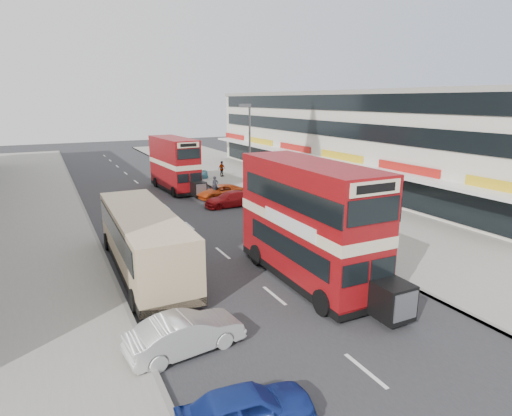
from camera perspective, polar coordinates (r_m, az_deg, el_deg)
ground at (r=17.66m, az=5.76°, el=-14.26°), size 160.00×160.00×0.00m
road_surface at (r=35.08m, az=-12.02°, el=0.18°), size 12.00×90.00×0.01m
pavement_right at (r=39.71m, az=4.92°, el=2.20°), size 12.00×90.00×0.15m
kerb_left at (r=34.11m, az=-21.95°, el=-0.86°), size 0.20×90.00×0.16m
kerb_right at (r=37.02m, az=-2.88°, el=1.33°), size 0.20×90.00×0.16m
commercial_row at (r=45.23m, az=12.42°, el=9.34°), size 9.90×46.20×9.30m
street_lamp at (r=34.61m, az=-0.97°, el=8.35°), size 1.00×0.20×8.12m
bus_main at (r=19.87m, az=7.18°, el=-1.90°), size 2.86×10.05×5.52m
bus_second at (r=40.88m, az=-10.94°, el=5.86°), size 2.93×8.82×4.83m
coach at (r=21.89m, az=-14.90°, el=-4.04°), size 2.96×10.91×2.88m
car_left_near at (r=12.18m, az=-1.29°, el=-25.54°), size 3.83×1.80×1.27m
car_left_front at (r=15.30m, az=-9.49°, el=-16.36°), size 4.24×1.91×1.35m
car_right_a at (r=34.35m, az=-3.47°, el=1.23°), size 4.30×1.77×1.24m
car_right_b at (r=37.31m, az=-4.83°, el=2.21°), size 4.37×2.26×1.18m
car_right_c at (r=46.07m, az=-9.03°, el=4.54°), size 4.06×1.83×1.35m
pedestrian_near at (r=33.82m, az=3.19°, el=1.94°), size 0.89×0.85×2.00m
pedestrian_far at (r=47.13m, az=-4.65°, el=5.30°), size 1.09×0.80×1.72m
cyclist at (r=37.23m, az=-5.51°, el=2.28°), size 0.63×1.71×1.97m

